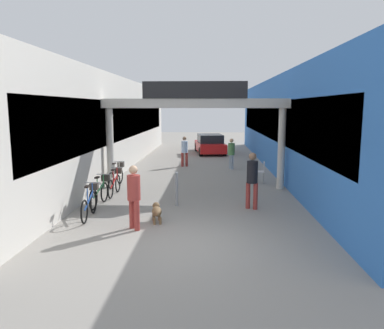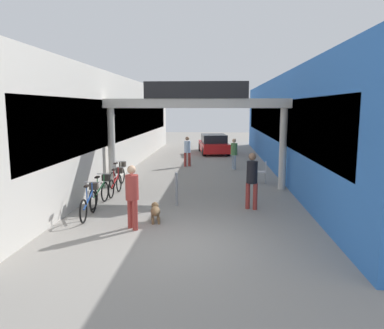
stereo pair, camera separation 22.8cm
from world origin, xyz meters
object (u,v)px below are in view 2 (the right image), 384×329
Objects in this scene: bicycle_red_third at (116,183)px; dog_on_leash at (155,211)px; bollard_post_metal at (176,189)px; parked_car_red at (214,144)px; pedestrian_companion at (252,177)px; cafe_chair_aluminium_nearer at (263,170)px; pedestrian_with_dog at (132,193)px; pedestrian_elderly_walking at (187,149)px; bicycle_blue_nearest at (89,202)px; bicycle_silver_farthest at (118,175)px; pedestrian_carrying_crate at (234,152)px; bicycle_green_second at (100,191)px.

dog_on_leash is at bearing -58.43° from bicycle_red_third.
bollard_post_metal is 0.26× the size of parked_car_red.
pedestrian_companion is 2.00× the size of cafe_chair_aluminium_nearer.
pedestrian_companion is (3.27, 2.15, 0.06)m from pedestrian_with_dog.
bollard_post_metal is at bearing -88.06° from pedestrian_elderly_walking.
bollard_post_metal is at bearing 77.44° from dog_on_leash.
pedestrian_companion is 4.30m from cafe_chair_aluminium_nearer.
bollard_post_metal is (0.28, -8.17, -0.36)m from pedestrian_elderly_walking.
dog_on_leash is at bearing 53.35° from pedestrian_with_dog.
bicycle_blue_nearest is 1.00× the size of bicycle_red_third.
bicycle_blue_nearest is 15.81m from parked_car_red.
pedestrian_companion is 6.05m from bicycle_silver_farthest.
bicycle_silver_farthest is at bearing 147.44° from pedestrian_companion.
pedestrian_carrying_crate is 7.54m from bicycle_red_third.
bicycle_red_third is (0.11, 1.48, 0.00)m from bicycle_green_second.
pedestrian_companion is 8.86m from pedestrian_elderly_walking.
bicycle_silver_farthest is at bearing 132.25° from bollard_post_metal.
pedestrian_elderly_walking is at bearing 89.32° from dog_on_leash.
pedestrian_elderly_walking is 1.82× the size of cafe_chair_aluminium_nearer.
bicycle_blue_nearest is (-2.11, -9.57, -0.48)m from pedestrian_elderly_walking.
pedestrian_elderly_walking is (-2.47, 0.73, 0.02)m from pedestrian_carrying_crate.
bicycle_green_second and bicycle_red_third have the same top height.
pedestrian_elderly_walking is 8.18m from bollard_post_metal.
pedestrian_companion is at bearing -88.54° from pedestrian_carrying_crate.
bicycle_blue_nearest is (-1.99, 0.36, 0.12)m from dog_on_leash.
pedestrian_companion is 5.09m from bicycle_red_third.
pedestrian_elderly_walking is 0.96× the size of bicycle_red_third.
bicycle_blue_nearest is 7.75m from cafe_chair_aluminium_nearer.
pedestrian_with_dog reaches higher than parked_car_red.
bollard_post_metal is (-2.39, 0.28, -0.46)m from pedestrian_companion.
pedestrian_with_dog is 1.00× the size of bicycle_silver_farthest.
pedestrian_elderly_walking is 6.01m from parked_car_red.
pedestrian_carrying_crate is at bearing 62.65° from bicycle_blue_nearest.
bicycle_silver_farthest is 11.68m from parked_car_red.
bicycle_silver_farthest reaches higher than cafe_chair_aluminium_nearer.
pedestrian_with_dog reaches higher than bicycle_silver_farthest.
bicycle_blue_nearest is 2.77m from bollard_post_metal.
pedestrian_with_dog is 10.33m from pedestrian_carrying_crate.
bicycle_green_second is at bearing 177.15° from pedestrian_companion.
pedestrian_with_dog is at bearing -107.31° from pedestrian_carrying_crate.
pedestrian_companion reaches higher than pedestrian_elderly_walking.
dog_on_leash is 15.86m from parked_car_red.
pedestrian_carrying_crate reaches higher than cafe_chair_aluminium_nearer.
bicycle_red_third is 1.55m from bicycle_silver_farthest.
bollard_post_metal is (2.69, -2.96, 0.13)m from bicycle_silver_farthest.
pedestrian_companion is at bearing -101.78° from cafe_chair_aluminium_nearer.
pedestrian_with_dog is 1.04× the size of pedestrian_elderly_walking.
pedestrian_elderly_walking is at bearing 86.72° from pedestrian_with_dog.
cafe_chair_aluminium_nearer is (5.64, 5.31, 0.10)m from bicycle_blue_nearest.
pedestrian_with_dog is 7.58m from cafe_chair_aluminium_nearer.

